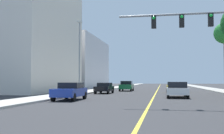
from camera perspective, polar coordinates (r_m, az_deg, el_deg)
The scene contains 13 objects.
ground at distance 46.60m, azimuth 9.67°, elevation -4.82°, with size 192.00×192.00×0.00m, color #2D2D30.
sidewalk_left at distance 47.70m, azimuth -1.68°, elevation -4.73°, with size 3.00×168.00×0.15m, color #B2ADA3.
sidewalk_right at distance 47.36m, azimuth 21.10°, elevation -4.55°, with size 3.00×168.00×0.15m, color #9E9B93.
lane_marking_center at distance 46.60m, azimuth 9.67°, elevation -4.82°, with size 0.16×144.00×0.01m, color yellow.
building_left_near at distance 41.61m, azimuth -19.72°, elevation 6.08°, with size 14.27×18.13×15.93m, color silver.
building_left_far at distance 60.67m, azimuth -7.79°, elevation 0.75°, with size 10.91×21.68×10.87m, color silver.
traffic_signal_mast at distance 18.40m, azimuth 22.85°, elevation 7.36°, with size 10.34×0.36×6.14m.
street_lamp at distance 30.51m, azimuth -6.95°, elevation 2.96°, with size 0.56×0.28×8.24m.
car_yellow at distance 35.93m, azimuth 12.96°, elevation -4.18°, with size 1.78×4.48×1.43m.
car_black at distance 33.16m, azimuth -1.63°, elevation -4.44°, with size 1.80×3.90×1.32m.
car_white at distance 25.98m, azimuth 13.71°, elevation -4.67°, with size 2.00×4.54×1.47m.
car_green at distance 41.04m, azimuth 3.13°, elevation -4.04°, with size 1.94×4.42×1.53m.
car_blue at distance 22.23m, azimuth -8.91°, elevation -5.05°, with size 1.89×4.11×1.42m.
Camera 1 is at (0.85, -4.57, 1.58)m, focal length 42.91 mm.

